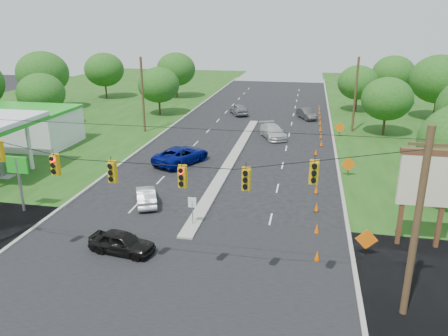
% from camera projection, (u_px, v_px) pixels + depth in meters
% --- Properties ---
extents(ground, '(160.00, 160.00, 0.00)m').
position_uv_depth(ground, '(164.00, 275.00, 23.47)').
color(ground, black).
rests_on(ground, ground).
extents(cross_street, '(160.00, 14.00, 0.02)m').
position_uv_depth(cross_street, '(164.00, 275.00, 23.47)').
color(cross_street, black).
rests_on(cross_street, ground).
extents(curb_left, '(0.25, 110.00, 0.16)m').
position_uv_depth(curb_left, '(164.00, 133.00, 53.20)').
color(curb_left, gray).
rests_on(curb_left, ground).
extents(curb_right, '(0.25, 110.00, 0.16)m').
position_uv_depth(curb_right, '(333.00, 141.00, 49.52)').
color(curb_right, gray).
rests_on(curb_right, ground).
extents(median, '(1.00, 34.00, 0.18)m').
position_uv_depth(median, '(232.00, 159.00, 42.99)').
color(median, gray).
rests_on(median, ground).
extents(median_sign, '(0.55, 0.06, 2.05)m').
position_uv_depth(median_sign, '(192.00, 206.00, 28.58)').
color(median_sign, gray).
rests_on(median_sign, ground).
extents(signal_span, '(25.60, 0.32, 9.00)m').
position_uv_depth(signal_span, '(152.00, 196.00, 20.95)').
color(signal_span, '#422D1C').
rests_on(signal_span, ground).
extents(utility_pole_far_left, '(0.28, 0.28, 9.00)m').
position_uv_depth(utility_pole_far_left, '(143.00, 95.00, 52.19)').
color(utility_pole_far_left, '#422D1C').
rests_on(utility_pole_far_left, ground).
extents(utility_pole_far_right, '(0.28, 0.28, 9.00)m').
position_uv_depth(utility_pole_far_right, '(355.00, 95.00, 52.29)').
color(utility_pole_far_right, '#422D1C').
rests_on(utility_pole_far_right, ground).
extents(gas_station, '(18.40, 19.70, 5.20)m').
position_uv_depth(gas_station, '(9.00, 125.00, 45.77)').
color(gas_station, white).
rests_on(gas_station, ground).
extents(pylon_sign, '(5.90, 2.30, 6.12)m').
position_uv_depth(pylon_sign, '(430.00, 183.00, 25.34)').
color(pylon_sign, '#59331E').
rests_on(pylon_sign, ground).
extents(cone_0, '(0.32, 0.32, 0.70)m').
position_uv_depth(cone_0, '(317.00, 256.00, 24.67)').
color(cone_0, '#F95900').
rests_on(cone_0, ground).
extents(cone_1, '(0.32, 0.32, 0.70)m').
position_uv_depth(cone_1, '(317.00, 228.00, 27.92)').
color(cone_1, '#F95900').
rests_on(cone_1, ground).
extents(cone_2, '(0.32, 0.32, 0.70)m').
position_uv_depth(cone_2, '(317.00, 207.00, 31.18)').
color(cone_2, '#F95900').
rests_on(cone_2, ground).
extents(cone_3, '(0.32, 0.32, 0.70)m').
position_uv_depth(cone_3, '(316.00, 189.00, 34.43)').
color(cone_3, '#F95900').
rests_on(cone_3, ground).
extents(cone_4, '(0.32, 0.32, 0.70)m').
position_uv_depth(cone_4, '(316.00, 175.00, 37.69)').
color(cone_4, '#F95900').
rests_on(cone_4, ground).
extents(cone_5, '(0.32, 0.32, 0.70)m').
position_uv_depth(cone_5, '(316.00, 162.00, 40.94)').
color(cone_5, '#F95900').
rests_on(cone_5, ground).
extents(cone_6, '(0.32, 0.32, 0.70)m').
position_uv_depth(cone_6, '(316.00, 152.00, 44.19)').
color(cone_6, '#F95900').
rests_on(cone_6, ground).
extents(cone_7, '(0.32, 0.32, 0.70)m').
position_uv_depth(cone_7, '(321.00, 143.00, 47.34)').
color(cone_7, '#F95900').
rests_on(cone_7, ground).
extents(cone_8, '(0.32, 0.32, 0.70)m').
position_uv_depth(cone_8, '(321.00, 135.00, 50.59)').
color(cone_8, '#F95900').
rests_on(cone_8, ground).
extents(cone_9, '(0.32, 0.32, 0.70)m').
position_uv_depth(cone_9, '(320.00, 128.00, 53.84)').
color(cone_9, '#F95900').
rests_on(cone_9, ground).
extents(cone_10, '(0.32, 0.32, 0.70)m').
position_uv_depth(cone_10, '(320.00, 122.00, 57.10)').
color(cone_10, '#F95900').
rests_on(cone_10, ground).
extents(cone_11, '(0.32, 0.32, 0.70)m').
position_uv_depth(cone_11, '(320.00, 117.00, 60.35)').
color(cone_11, '#F95900').
rests_on(cone_11, ground).
extents(cone_12, '(0.32, 0.32, 0.70)m').
position_uv_depth(cone_12, '(319.00, 112.00, 63.61)').
color(cone_12, '#F95900').
rests_on(cone_12, ground).
extents(cone_13, '(0.32, 0.32, 0.70)m').
position_uv_depth(cone_13, '(319.00, 108.00, 66.86)').
color(cone_13, '#F95900').
rests_on(cone_13, ground).
extents(work_sign_0, '(1.27, 0.58, 1.37)m').
position_uv_depth(work_sign_0, '(366.00, 240.00, 24.87)').
color(work_sign_0, black).
rests_on(work_sign_0, ground).
extents(work_sign_1, '(1.27, 0.58, 1.37)m').
position_uv_depth(work_sign_1, '(348.00, 165.00, 37.88)').
color(work_sign_1, black).
rests_on(work_sign_1, ground).
extents(work_sign_2, '(1.27, 0.58, 1.37)m').
position_uv_depth(work_sign_2, '(340.00, 128.00, 50.90)').
color(work_sign_2, black).
rests_on(work_sign_2, ground).
extents(tree_2, '(5.88, 5.88, 6.86)m').
position_uv_depth(tree_2, '(41.00, 93.00, 54.71)').
color(tree_2, black).
rests_on(tree_2, ground).
extents(tree_3, '(7.56, 7.56, 8.82)m').
position_uv_depth(tree_3, '(43.00, 73.00, 64.70)').
color(tree_3, black).
rests_on(tree_3, ground).
extents(tree_4, '(6.72, 6.72, 7.84)m').
position_uv_depth(tree_4, '(104.00, 70.00, 75.32)').
color(tree_4, black).
rests_on(tree_4, ground).
extents(tree_5, '(5.88, 5.88, 6.86)m').
position_uv_depth(tree_5, '(159.00, 85.00, 61.82)').
color(tree_5, black).
rests_on(tree_5, ground).
extents(tree_6, '(6.72, 6.72, 7.84)m').
position_uv_depth(tree_6, '(176.00, 69.00, 75.93)').
color(tree_6, black).
rests_on(tree_6, ground).
extents(tree_9, '(5.88, 5.88, 6.86)m').
position_uv_depth(tree_9, '(387.00, 99.00, 50.77)').
color(tree_9, black).
rests_on(tree_9, ground).
extents(tree_10, '(7.56, 7.56, 8.82)m').
position_uv_depth(tree_10, '(439.00, 79.00, 58.21)').
color(tree_10, black).
rests_on(tree_10, ground).
extents(tree_11, '(6.72, 6.72, 7.84)m').
position_uv_depth(tree_11, '(393.00, 74.00, 69.37)').
color(tree_11, black).
rests_on(tree_11, ground).
extents(tree_12, '(5.88, 5.88, 6.86)m').
position_uv_depth(tree_12, '(358.00, 83.00, 64.15)').
color(tree_12, black).
rests_on(tree_12, ground).
extents(black_sedan, '(4.14, 2.14, 1.35)m').
position_uv_depth(black_sedan, '(122.00, 242.00, 25.49)').
color(black_sedan, black).
rests_on(black_sedan, ground).
extents(white_sedan, '(2.83, 4.11, 1.28)m').
position_uv_depth(white_sedan, '(146.00, 196.00, 32.33)').
color(white_sedan, beige).
rests_on(white_sedan, ground).
extents(blue_pickup, '(5.05, 6.64, 1.68)m').
position_uv_depth(blue_pickup, '(181.00, 155.00, 41.52)').
color(blue_pickup, '#030C67').
rests_on(blue_pickup, ground).
extents(silver_car_far, '(4.01, 5.70, 1.53)m').
position_uv_depth(silver_car_far, '(273.00, 131.00, 50.69)').
color(silver_car_far, '#B8B8B8').
rests_on(silver_car_far, ground).
extents(silver_car_oncoming, '(3.59, 4.96, 1.57)m').
position_uv_depth(silver_car_oncoming, '(239.00, 109.00, 63.24)').
color(silver_car_oncoming, slate).
rests_on(silver_car_oncoming, ground).
extents(dark_car_receding, '(3.09, 4.49, 1.40)m').
position_uv_depth(dark_car_receding, '(307.00, 114.00, 60.61)').
color(dark_car_receding, '#313131').
rests_on(dark_car_receding, ground).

